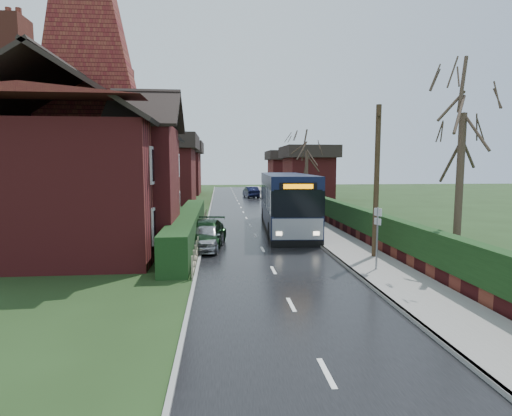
{
  "coord_description": "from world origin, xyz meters",
  "views": [
    {
      "loc": [
        -2.12,
        -17.51,
        4.2
      ],
      "look_at": [
        -0.07,
        4.87,
        1.8
      ],
      "focal_mm": 28.0,
      "sensor_mm": 36.0,
      "label": 1
    }
  ],
  "objects": [
    {
      "name": "telegraph_pole",
      "position": [
        4.8,
        -0.43,
        3.46
      ],
      "size": [
        0.37,
        0.85,
        6.83
      ],
      "rotation": [
        0.0,
        0.0,
        -0.34
      ],
      "color": "#312315",
      "rests_on": "ground"
    },
    {
      "name": "car_distant",
      "position": [
        2.0,
        34.78,
        0.71
      ],
      "size": [
        2.04,
        4.48,
        1.42
      ],
      "primitive_type": "imported",
      "rotation": [
        0.0,
        0.0,
        3.27
      ],
      "color": "black",
      "rests_on": "ground"
    },
    {
      "name": "picket_fence",
      "position": [
        -3.15,
        5.0,
        0.45
      ],
      "size": [
        0.1,
        16.0,
        0.9
      ],
      "primitive_type": null,
      "color": "gray",
      "rests_on": "ground"
    },
    {
      "name": "car_green",
      "position": [
        -2.9,
        2.97,
        0.68
      ],
      "size": [
        2.46,
        4.88,
        1.36
      ],
      "primitive_type": "imported",
      "rotation": [
        0.0,
        0.0,
        -0.12
      ],
      "color": "black",
      "rests_on": "ground"
    },
    {
      "name": "tree_house_side",
      "position": [
        -8.01,
        11.55,
        6.99
      ],
      "size": [
        4.11,
        4.11,
        9.35
      ],
      "color": "#362B20",
      "rests_on": "ground"
    },
    {
      "name": "kerb_left",
      "position": [
        -3.05,
        10.0,
        0.05
      ],
      "size": [
        0.12,
        100.0,
        0.1
      ],
      "primitive_type": "cube",
      "color": "gray",
      "rests_on": "ground"
    },
    {
      "name": "tree_right_near",
      "position": [
        7.86,
        -1.72,
        6.77
      ],
      "size": [
        4.2,
        4.2,
        9.06
      ],
      "color": "#3D2E24",
      "rests_on": "ground"
    },
    {
      "name": "tree_right_far",
      "position": [
        6.0,
        19.32,
        5.95
      ],
      "size": [
        4.12,
        4.12,
        7.96
      ],
      "color": "#382921",
      "rests_on": "ground"
    },
    {
      "name": "pavement",
      "position": [
        4.25,
        10.0,
        0.07
      ],
      "size": [
        2.5,
        100.0,
        0.14
      ],
      "primitive_type": "cube",
      "color": "slate",
      "rests_on": "ground"
    },
    {
      "name": "bus",
      "position": [
        2.2,
        8.16,
        1.81
      ],
      "size": [
        3.49,
        12.14,
        3.64
      ],
      "rotation": [
        0.0,
        0.0,
        -0.06
      ],
      "color": "black",
      "rests_on": "ground"
    },
    {
      "name": "right_wall_hedge",
      "position": [
        5.8,
        10.0,
        1.02
      ],
      "size": [
        0.6,
        50.0,
        1.8
      ],
      "color": "maroon",
      "rests_on": "ground"
    },
    {
      "name": "kerb_right",
      "position": [
        3.05,
        10.0,
        0.07
      ],
      "size": [
        0.12,
        100.0,
        0.14
      ],
      "primitive_type": "cube",
      "color": "gray",
      "rests_on": "ground"
    },
    {
      "name": "bus_stop_sign",
      "position": [
        4.0,
        -2.64,
        1.7
      ],
      "size": [
        0.17,
        0.39,
        2.58
      ],
      "rotation": [
        0.0,
        0.0,
        0.32
      ],
      "color": "slate",
      "rests_on": "ground"
    },
    {
      "name": "brick_house",
      "position": [
        -8.73,
        4.78,
        4.38
      ],
      "size": [
        9.3,
        14.6,
        10.3
      ],
      "color": "maroon",
      "rests_on": "ground"
    },
    {
      "name": "front_hedge",
      "position": [
        -3.9,
        5.0,
        0.8
      ],
      "size": [
        1.2,
        16.0,
        1.6
      ],
      "primitive_type": "cube",
      "color": "black",
      "rests_on": "ground"
    },
    {
      "name": "road",
      "position": [
        0.0,
        10.0,
        0.01
      ],
      "size": [
        6.0,
        100.0,
        0.02
      ],
      "primitive_type": "cube",
      "color": "black",
      "rests_on": "ground"
    },
    {
      "name": "ground",
      "position": [
        0.0,
        0.0,
        0.0
      ],
      "size": [
        140.0,
        140.0,
        0.0
      ],
      "primitive_type": "plane",
      "color": "#24411B",
      "rests_on": "ground"
    },
    {
      "name": "car_silver",
      "position": [
        -2.8,
        2.37,
        0.64
      ],
      "size": [
        1.96,
        3.92,
        1.28
      ],
      "primitive_type": "imported",
      "rotation": [
        0.0,
        0.0,
        -0.12
      ],
      "color": "#A7A7AC",
      "rests_on": "ground"
    }
  ]
}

